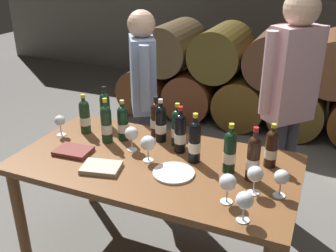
{
  "coord_description": "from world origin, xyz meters",
  "views": [
    {
      "loc": [
        0.88,
        -1.85,
        1.91
      ],
      "look_at": [
        0.0,
        0.2,
        0.91
      ],
      "focal_mm": 41.26,
      "sensor_mm": 36.0,
      "label": 1
    }
  ],
  "objects": [
    {
      "name": "wine_bottle_6",
      "position": [
        0.22,
        0.09,
        0.89
      ],
      "size": [
        0.07,
        0.07,
        0.31
      ],
      "color": "black",
      "rests_on": "dining_table"
    },
    {
      "name": "serving_plate",
      "position": [
        0.16,
        -0.1,
        0.77
      ],
      "size": [
        0.24,
        0.24,
        0.01
      ],
      "primitive_type": "cylinder",
      "color": "white",
      "rests_on": "dining_table"
    },
    {
      "name": "sommelier_presenting",
      "position": [
        0.67,
        0.75,
        1.04
      ],
      "size": [
        0.36,
        0.39,
        1.72
      ],
      "color": "#383842",
      "rests_on": "ground_plane"
    },
    {
      "name": "wine_bottle_11",
      "position": [
        -0.55,
        0.34,
        0.89
      ],
      "size": [
        0.07,
        0.07,
        0.3
      ],
      "color": "black",
      "rests_on": "dining_table"
    },
    {
      "name": "wine_bottle_4",
      "position": [
        0.04,
        0.25,
        0.89
      ],
      "size": [
        0.07,
        0.07,
        0.29
      ],
      "color": "black",
      "rests_on": "dining_table"
    },
    {
      "name": "taster_seated_left",
      "position": [
        -0.43,
        0.72,
        0.92
      ],
      "size": [
        0.32,
        0.44,
        1.54
      ],
      "color": "#383842",
      "rests_on": "ground_plane"
    },
    {
      "name": "wine_bottle_5",
      "position": [
        -0.32,
        0.19,
        0.88
      ],
      "size": [
        0.07,
        0.07,
        0.28
      ],
      "color": "black",
      "rests_on": "dining_table"
    },
    {
      "name": "dining_table",
      "position": [
        0.0,
        0.0,
        0.67
      ],
      "size": [
        1.7,
        0.9,
        0.76
      ],
      "color": "brown",
      "rests_on": "ground_plane"
    },
    {
      "name": "wine_bottle_0",
      "position": [
        0.58,
        0.02,
        0.9
      ],
      "size": [
        0.07,
        0.07,
        0.32
      ],
      "color": "black",
      "rests_on": "dining_table"
    },
    {
      "name": "wine_bottle_1",
      "position": [
        -0.08,
        0.27,
        0.89
      ],
      "size": [
        0.07,
        0.07,
        0.3
      ],
      "color": "black",
      "rests_on": "dining_table"
    },
    {
      "name": "wine_glass_3",
      "position": [
        -0.75,
        0.08,
        0.86
      ],
      "size": [
        0.07,
        0.07,
        0.15
      ],
      "color": "white",
      "rests_on": "dining_table"
    },
    {
      "name": "wine_bottle_7",
      "position": [
        -0.62,
        0.18,
        0.88
      ],
      "size": [
        0.07,
        0.07,
        0.28
      ],
      "color": "#19381E",
      "rests_on": "dining_table"
    },
    {
      "name": "leather_ledger",
      "position": [
        -0.24,
        -0.22,
        0.77
      ],
      "size": [
        0.25,
        0.2,
        0.03
      ],
      "primitive_type": "cube",
      "rotation": [
        0.0,
        0.0,
        0.22
      ],
      "color": "#B2A893",
      "rests_on": "dining_table"
    },
    {
      "name": "wine_glass_6",
      "position": [
        0.75,
        -0.08,
        0.87
      ],
      "size": [
        0.08,
        0.08,
        0.15
      ],
      "color": "white",
      "rests_on": "dining_table"
    },
    {
      "name": "wine_bottle_3",
      "position": [
        -0.15,
        0.34,
        0.88
      ],
      "size": [
        0.07,
        0.07,
        0.28
      ],
      "color": "black",
      "rests_on": "dining_table"
    },
    {
      "name": "wine_glass_2",
      "position": [
        0.62,
        -0.11,
        0.87
      ],
      "size": [
        0.08,
        0.08,
        0.16
      ],
      "color": "white",
      "rests_on": "dining_table"
    },
    {
      "name": "wine_glass_0",
      "position": [
        0.51,
        -0.24,
        0.87
      ],
      "size": [
        0.09,
        0.09,
        0.16
      ],
      "color": "white",
      "rests_on": "dining_table"
    },
    {
      "name": "wine_bottle_2",
      "position": [
        0.44,
        0.05,
        0.89
      ],
      "size": [
        0.07,
        0.07,
        0.3
      ],
      "color": "black",
      "rests_on": "dining_table"
    },
    {
      "name": "wine_glass_4",
      "position": [
        -0.2,
        0.07,
        0.87
      ],
      "size": [
        0.09,
        0.09,
        0.16
      ],
      "color": "white",
      "rests_on": "dining_table"
    },
    {
      "name": "wine_glass_5",
      "position": [
        0.62,
        -0.36,
        0.87
      ],
      "size": [
        0.08,
        0.08,
        0.16
      ],
      "color": "white",
      "rests_on": "dining_table"
    },
    {
      "name": "wine_bottle_10",
      "position": [
        0.09,
        0.17,
        0.89
      ],
      "size": [
        0.07,
        0.07,
        0.31
      ],
      "color": "black",
      "rests_on": "dining_table"
    },
    {
      "name": "wine_bottle_9",
      "position": [
        0.65,
        0.21,
        0.88
      ],
      "size": [
        0.07,
        0.07,
        0.27
      ],
      "color": "black",
      "rests_on": "dining_table"
    },
    {
      "name": "wine_glass_1",
      "position": [
        -0.04,
        -0.01,
        0.88
      ],
      "size": [
        0.09,
        0.09,
        0.17
      ],
      "color": "white",
      "rests_on": "dining_table"
    },
    {
      "name": "wine_bottle_8",
      "position": [
        -0.4,
        0.11,
        0.89
      ],
      "size": [
        0.07,
        0.07,
        0.31
      ],
      "color": "#19381E",
      "rests_on": "dining_table"
    },
    {
      "name": "barrel_stack",
      "position": [
        0.0,
        2.6,
        0.54
      ],
      "size": [
        3.12,
        0.9,
        1.15
      ],
      "color": "#5D3317",
      "rests_on": "ground_plane"
    },
    {
      "name": "tasting_notebook",
      "position": [
        -0.52,
        -0.11,
        0.77
      ],
      "size": [
        0.23,
        0.18,
        0.03
      ],
      "primitive_type": "cube",
      "rotation": [
        0.0,
        0.0,
        0.07
      ],
      "color": "brown",
      "rests_on": "dining_table"
    }
  ]
}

